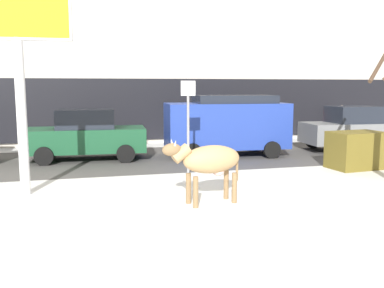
{
  "coord_description": "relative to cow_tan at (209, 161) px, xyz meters",
  "views": [
    {
      "loc": [
        -2.82,
        -7.61,
        2.66
      ],
      "look_at": [
        -0.04,
        3.38,
        1.1
      ],
      "focal_mm": 39.41,
      "sensor_mm": 36.0,
      "label": 1
    }
  ],
  "objects": [
    {
      "name": "pedestrian_far_left",
      "position": [
        6.22,
        9.49,
        -0.11
      ],
      "size": [
        0.36,
        0.24,
        1.73
      ],
      "color": "#282833",
      "rests_on": "ground"
    },
    {
      "name": "dumpster",
      "position": [
        5.83,
        2.81,
        -0.39
      ],
      "size": [
        1.8,
        1.26,
        1.2
      ],
      "primitive_type": "cube",
      "rotation": [
        0.0,
        0.0,
        0.1
      ],
      "color": "brown",
      "rests_on": "ground"
    },
    {
      "name": "street_sign",
      "position": [
        0.32,
        3.28,
        0.68
      ],
      "size": [
        0.44,
        0.08,
        2.82
      ],
      "color": "gray",
      "rests_on": "ground"
    },
    {
      "name": "pedestrian_near_billboard",
      "position": [
        9.69,
        9.49,
        -0.11
      ],
      "size": [
        0.36,
        0.24,
        1.73
      ],
      "color": "#282833",
      "rests_on": "ground"
    },
    {
      "name": "ground_plane",
      "position": [
        0.16,
        -1.37,
        -0.99
      ],
      "size": [
        120.0,
        120.0,
        0.0
      ],
      "primitive_type": "plane",
      "color": "white"
    },
    {
      "name": "cow_tan",
      "position": [
        0.0,
        0.0,
        0.0
      ],
      "size": [
        1.93,
        0.84,
        1.54
      ],
      "color": "tan",
      "rests_on": "ground"
    },
    {
      "name": "car_darkgreen_sedan",
      "position": [
        -2.67,
        6.62,
        -0.09
      ],
      "size": [
        4.29,
        2.16,
        1.84
      ],
      "color": "#194C2D",
      "rests_on": "ground"
    },
    {
      "name": "car_grey_sedan",
      "position": [
        8.15,
        6.27,
        -0.09
      ],
      "size": [
        4.29,
        2.16,
        1.84
      ],
      "color": "slate",
      "rests_on": "ground"
    },
    {
      "name": "pedestrian_by_cars",
      "position": [
        -3.42,
        9.49,
        -0.11
      ],
      "size": [
        0.36,
        0.24,
        1.73
      ],
      "color": "#282833",
      "rests_on": "ground"
    },
    {
      "name": "building_facade",
      "position": [
        0.16,
        13.48,
        5.49
      ],
      "size": [
        44.0,
        6.1,
        13.0
      ],
      "color": "beige",
      "rests_on": "ground"
    },
    {
      "name": "road_strip",
      "position": [
        0.16,
        6.25,
        -0.99
      ],
      "size": [
        60.0,
        5.6,
        0.01
      ],
      "primitive_type": "cube",
      "color": "#514F4C",
      "rests_on": "ground"
    },
    {
      "name": "billboard",
      "position": [
        -4.17,
        1.89,
        3.32
      ],
      "size": [
        2.53,
        0.34,
        5.56
      ],
      "color": "silver",
      "rests_on": "ground"
    },
    {
      "name": "car_blue_van",
      "position": [
        2.58,
        6.28,
        0.25
      ],
      "size": [
        4.7,
        2.32,
        2.32
      ],
      "color": "#233D9E",
      "rests_on": "ground"
    }
  ]
}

